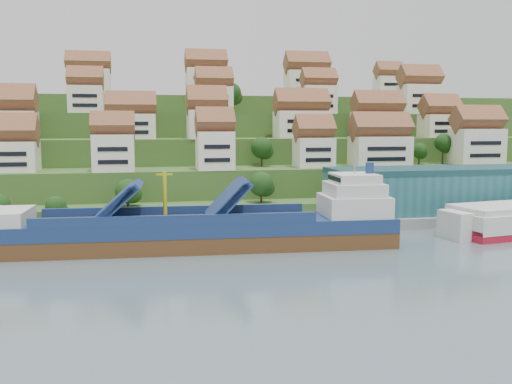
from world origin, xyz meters
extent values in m
plane|color=slate|center=(0.00, 0.00, 0.00)|extent=(300.00, 300.00, 0.00)
cube|color=gray|center=(20.00, 15.00, 1.10)|extent=(180.00, 14.00, 2.20)
cube|color=#2D4C1E|center=(0.00, 86.00, 2.00)|extent=(260.00, 128.00, 4.00)
cube|color=#2D4C1E|center=(0.00, 91.00, 5.50)|extent=(260.00, 118.00, 11.00)
cube|color=#2D4C1E|center=(0.00, 99.00, 9.00)|extent=(260.00, 102.00, 18.00)
cube|color=#2D4C1E|center=(0.00, 107.00, 12.50)|extent=(260.00, 86.00, 25.00)
cube|color=#2D4C1E|center=(0.00, 116.00, 15.50)|extent=(260.00, 68.00, 31.00)
cube|color=white|center=(-48.23, 39.77, 14.47)|extent=(11.48, 8.57, 6.95)
cube|color=white|center=(-25.23, 35.83, 15.28)|extent=(9.49, 7.03, 8.56)
cube|color=white|center=(-1.51, 35.71, 15.59)|extent=(8.68, 7.62, 9.17)
cube|color=white|center=(24.19, 38.82, 14.75)|extent=(9.32, 7.73, 7.50)
cube|color=white|center=(41.81, 37.93, 14.87)|extent=(14.79, 8.26, 7.73)
cube|color=white|center=(70.35, 39.14, 15.82)|extent=(12.77, 8.31, 9.65)
cube|color=white|center=(-49.35, 53.57, 21.59)|extent=(9.16, 8.98, 7.18)
cube|color=white|center=(-21.26, 55.22, 21.29)|extent=(12.57, 7.90, 6.58)
cube|color=white|center=(-1.51, 52.02, 21.80)|extent=(10.05, 8.56, 7.60)
cube|color=white|center=(26.04, 56.91, 21.81)|extent=(14.76, 8.36, 7.61)
cube|color=white|center=(48.96, 56.41, 21.70)|extent=(13.97, 8.18, 7.40)
cube|color=white|center=(68.27, 55.49, 21.35)|extent=(10.55, 8.04, 6.71)
cube|color=white|center=(-33.87, 70.12, 28.86)|extent=(9.54, 7.30, 7.72)
cube|color=white|center=(2.96, 70.92, 28.97)|extent=(10.61, 7.79, 7.94)
cube|color=white|center=(35.08, 69.42, 29.30)|extent=(10.12, 7.14, 8.59)
cube|color=white|center=(69.00, 70.08, 29.68)|extent=(12.62, 8.47, 9.35)
cube|color=white|center=(-34.40, 89.04, 35.03)|extent=(13.13, 7.51, 8.07)
cube|color=white|center=(2.54, 87.26, 35.41)|extent=(12.82, 8.15, 8.82)
cube|color=white|center=(37.27, 89.46, 35.41)|extent=(14.33, 8.73, 8.83)
cube|color=white|center=(68.48, 92.08, 34.86)|extent=(9.40, 7.05, 7.71)
ellipsoid|color=#1D4316|center=(7.78, 26.11, 8.33)|extent=(5.69, 5.69, 5.69)
ellipsoid|color=#1D4316|center=(-22.06, 26.29, 7.34)|extent=(5.47, 5.47, 5.47)
ellipsoid|color=#1D4316|center=(55.62, 43.11, 14.76)|extent=(4.25, 4.25, 4.25)
ellipsoid|color=#1D4316|center=(62.64, 43.11, 16.87)|extent=(4.85, 4.85, 4.85)
ellipsoid|color=#1D4316|center=(11.65, 43.66, 15.89)|extent=(5.58, 5.58, 5.58)
ellipsoid|color=#1D4316|center=(46.17, 59.83, 24.16)|extent=(4.89, 4.89, 4.89)
ellipsoid|color=#1D4316|center=(-49.87, 59.38, 22.15)|extent=(6.00, 6.00, 6.00)
ellipsoid|color=#1D4316|center=(8.43, 73.21, 31.32)|extent=(6.35, 6.35, 6.35)
ellipsoid|color=#1D4316|center=(32.77, 75.94, 30.47)|extent=(5.25, 5.25, 5.25)
ellipsoid|color=#1D4316|center=(40.60, 73.97, 28.71)|extent=(4.76, 4.76, 4.76)
ellipsoid|color=#1D4316|center=(-36.16, 19.00, 5.53)|extent=(4.10, 4.10, 4.10)
cube|color=#27646B|center=(52.00, 17.00, 7.20)|extent=(60.00, 15.00, 10.00)
cylinder|color=gray|center=(18.00, 10.00, 6.20)|extent=(0.16, 0.16, 8.00)
cube|color=maroon|center=(18.60, 10.00, 9.80)|extent=(1.20, 0.05, 0.80)
cube|color=#523319|center=(-11.37, -1.10, 1.00)|extent=(74.56, 15.61, 4.75)
cube|color=navy|center=(-11.37, -1.10, 4.08)|extent=(74.56, 15.73, 2.47)
cube|color=#262628|center=(-13.27, -0.99, 5.31)|extent=(47.93, 12.38, 0.28)
cube|color=navy|center=(-23.69, -0.39, 8.54)|extent=(7.70, 10.87, 6.56)
cube|color=navy|center=(-4.74, -1.48, 8.54)|extent=(7.34, 10.85, 6.94)
cylinder|color=gold|center=(-15.16, -0.88, 9.49)|extent=(0.70, 0.70, 8.54)
cube|color=silver|center=(18.95, -2.84, 7.12)|extent=(11.99, 11.45, 3.80)
cube|color=silver|center=(18.95, -2.84, 10.15)|extent=(10.03, 10.21, 2.37)
cube|color=silver|center=(18.95, -2.84, 12.15)|extent=(8.07, 8.96, 1.71)
cylinder|color=navy|center=(21.79, -3.00, 13.95)|extent=(1.60, 1.60, 2.09)
camera|label=1|loc=(-19.41, -100.40, 22.00)|focal=40.00mm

